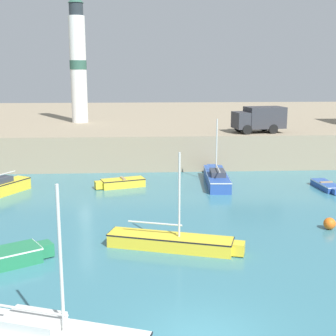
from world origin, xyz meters
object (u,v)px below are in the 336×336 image
object	(u,v)px
mooring_buoy	(330,224)
dinghy_yellow_7	(121,183)
sailboat_blue_2	(216,177)
dinghy_blue_1	(327,186)
truck_on_quay	(259,118)
lighthouse	(78,62)
sailboat_yellow_0	(172,241)

from	to	relation	value
mooring_buoy	dinghy_yellow_7	bearing A→B (deg)	139.23
sailboat_blue_2	dinghy_blue_1	bearing A→B (deg)	-14.74
sailboat_blue_2	truck_on_quay	bearing A→B (deg)	53.56
lighthouse	sailboat_yellow_0	bearing A→B (deg)	-74.71
sailboat_yellow_0	truck_on_quay	size ratio (longest dim) A/B	1.42
lighthouse	dinghy_yellow_7	bearing A→B (deg)	-73.21
dinghy_yellow_7	lighthouse	size ratio (longest dim) A/B	0.29
dinghy_blue_1	lighthouse	world-z (taller)	lighthouse
dinghy_yellow_7	truck_on_quay	world-z (taller)	truck_on_quay
dinghy_blue_1	sailboat_yellow_0	bearing A→B (deg)	-137.84
mooring_buoy	truck_on_quay	size ratio (longest dim) A/B	0.14
sailboat_yellow_0	sailboat_blue_2	xyz separation A→B (m)	(4.14, 12.59, 0.12)
dinghy_blue_1	truck_on_quay	distance (m)	9.62
sailboat_blue_2	lighthouse	xyz separation A→B (m)	(-11.75, 15.23, 8.54)
mooring_buoy	lighthouse	distance (m)	31.46
truck_on_quay	sailboat_yellow_0	bearing A→B (deg)	-114.96
sailboat_yellow_0	dinghy_yellow_7	distance (m)	12.37
lighthouse	truck_on_quay	world-z (taller)	lighthouse
dinghy_blue_1	truck_on_quay	bearing A→B (deg)	109.44
lighthouse	sailboat_blue_2	bearing A→B (deg)	-52.35
dinghy_yellow_7	truck_on_quay	bearing A→B (deg)	30.47
mooring_buoy	truck_on_quay	xyz separation A→B (m)	(0.28, 16.63, 3.86)
sailboat_blue_2	truck_on_quay	xyz separation A→B (m)	(4.64, 6.29, 3.68)
sailboat_yellow_0	sailboat_blue_2	size ratio (longest dim) A/B	0.94
sailboat_yellow_0	truck_on_quay	world-z (taller)	truck_on_quay
dinghy_yellow_7	mooring_buoy	bearing A→B (deg)	-40.77
dinghy_blue_1	mooring_buoy	size ratio (longest dim) A/B	5.32
sailboat_blue_2	dinghy_yellow_7	xyz separation A→B (m)	(-6.99, -0.55, -0.17)
lighthouse	truck_on_quay	distance (m)	19.29
sailboat_yellow_0	sailboat_blue_2	world-z (taller)	sailboat_blue_2
sailboat_yellow_0	dinghy_yellow_7	size ratio (longest dim) A/B	1.75
dinghy_yellow_7	lighthouse	distance (m)	18.64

